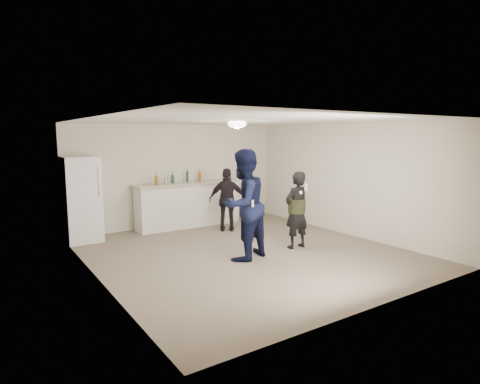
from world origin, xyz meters
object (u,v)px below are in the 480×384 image
fridge (82,199)px  woman (297,210)px  counter (189,205)px  man (243,205)px  spectator (228,200)px  shaker (166,181)px

fridge → woman: fridge is taller
counter → man: (-0.38, -2.98, 0.47)m
counter → fridge: bearing=-178.4°
woman → spectator: bearing=-81.4°
man → shaker: bearing=-103.7°
fridge → shaker: size_ratio=10.59×
spectator → woman: bearing=133.5°
woman → counter: bearing=-75.0°
shaker → counter: bearing=3.3°
woman → fridge: bearing=-42.2°
fridge → man: 3.61m
man → woman: man is taller
woman → spectator: woman is taller
fridge → spectator: (3.05, -0.90, -0.16)m
man → counter: bearing=-115.1°
shaker → man: bearing=-85.9°
fridge → woman: 4.49m
fridge → shaker: 1.95m
counter → fridge: size_ratio=1.44×
shaker → man: (0.21, -2.95, -0.18)m
woman → spectator: 2.03m
fridge → shaker: fridge is taller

